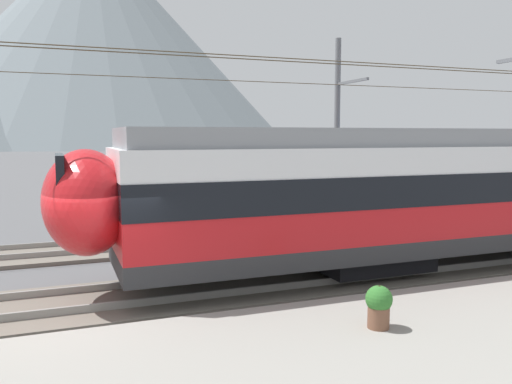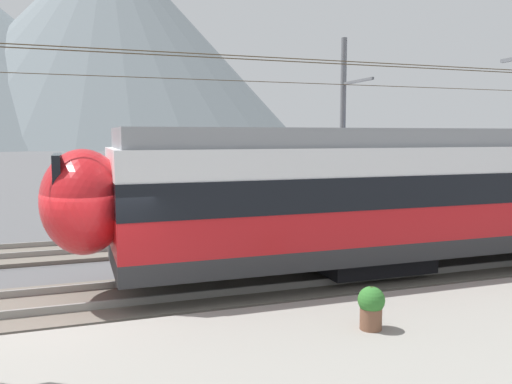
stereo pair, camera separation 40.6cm
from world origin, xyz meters
name	(u,v)px [view 1 (the left image)]	position (x,y,z in m)	size (l,w,h in m)	color
ground_plane	(95,321)	(0.00, 0.00, 0.00)	(400.00, 400.00, 0.00)	#565659
track_near	(92,303)	(0.00, 0.94, 0.07)	(120.00, 3.00, 0.28)	#6B6359
track_far	(81,251)	(0.00, 6.46, 0.07)	(120.00, 3.00, 0.28)	#6B6359
catenary_mast_far_side	(339,128)	(10.27, 8.38, 3.99)	(43.62, 2.38, 7.60)	slate
potted_plant_platform_edge	(379,304)	(4.62, -2.98, 0.72)	(0.48, 0.48, 0.77)	brown
mountain_central_peak	(95,39)	(13.26, 182.25, 36.61)	(134.49, 134.49, 73.23)	slate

